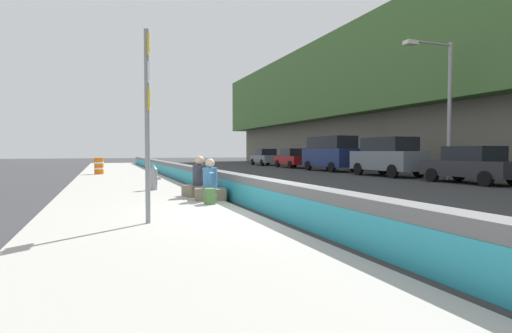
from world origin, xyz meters
The scene contains 15 objects.
ground_plane centered at (0.00, 0.00, 0.00)m, with size 160.00×160.00×0.00m, color #353538.
sidewalk_strip centered at (0.00, 2.65, 0.07)m, with size 80.00×4.40×0.14m, color #A8A59E.
jersey_barrier centered at (0.00, 0.00, 0.42)m, with size 76.00×0.45×0.85m.
route_sign_post centered at (-0.59, 2.74, 2.23)m, with size 0.44×0.09×3.60m.
fire_hydrant centered at (5.99, 1.89, 0.59)m, with size 0.26×0.46×0.88m.
seated_person_foreground centered at (2.57, 0.75, 0.50)m, with size 0.81×0.92×1.15m.
seated_person_middle centered at (3.59, 0.82, 0.52)m, with size 0.91×1.01×1.21m.
backpack centered at (1.67, 0.98, 0.33)m, with size 0.32×0.28×0.40m.
construction_barrel centered at (16.96, 3.78, 0.62)m, with size 0.54×0.54×0.95m.
street_lamp centered at (8.05, -13.04, 4.41)m, with size 0.44×3.03×7.16m.
parked_car_second centered at (5.45, -12.24, 0.86)m, with size 4.53×2.01×1.71m.
parked_car_third centered at (11.14, -12.11, 1.18)m, with size 4.84×2.15×2.28m.
parked_car_fourth centered at (17.68, -12.20, 1.35)m, with size 5.17×2.25×2.56m.
parked_car_midline centered at (24.13, -12.22, 0.86)m, with size 4.54×2.03×1.71m.
parked_car_far centered at (30.57, -12.18, 0.86)m, with size 4.54×2.03×1.71m.
Camera 1 is at (-8.36, 3.51, 1.49)m, focal length 28.41 mm.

